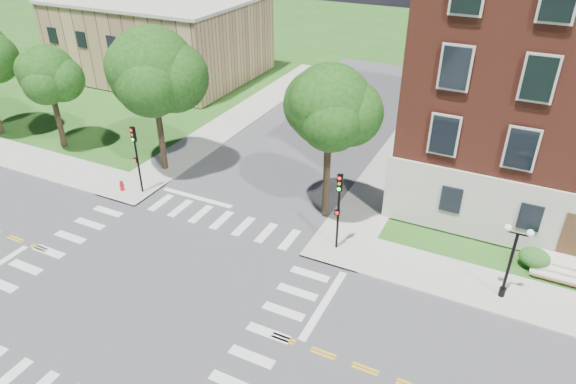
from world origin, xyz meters
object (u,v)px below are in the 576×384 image
at_px(traffic_signal_nw, 136,151).
at_px(fire_hydrant, 122,186).
at_px(twin_lamp_west, 511,258).
at_px(traffic_signal_ne, 339,202).

bearing_deg(traffic_signal_nw, fire_hydrant, -161.55).
height_order(traffic_signal_nw, fire_hydrant, traffic_signal_nw).
bearing_deg(fire_hydrant, traffic_signal_nw, 18.45).
bearing_deg(fire_hydrant, twin_lamp_west, 0.54).
distance_m(traffic_signal_ne, fire_hydrant, 15.97).
height_order(traffic_signal_ne, traffic_signal_nw, same).
xyz_separation_m(traffic_signal_ne, fire_hydrant, (-15.73, -0.37, -2.72)).
distance_m(traffic_signal_nw, fire_hydrant, 3.08).
bearing_deg(traffic_signal_nw, traffic_signal_ne, -0.35).
relative_size(traffic_signal_nw, fire_hydrant, 6.40).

